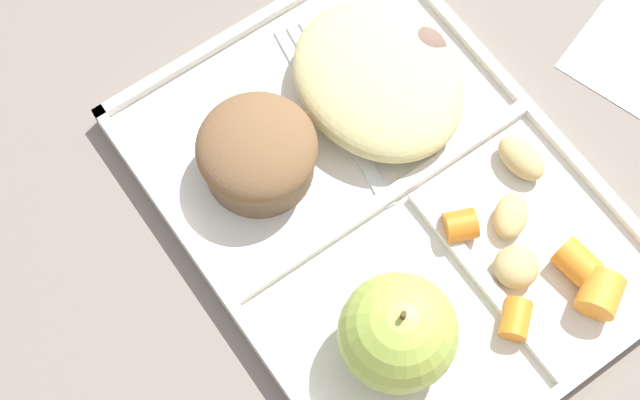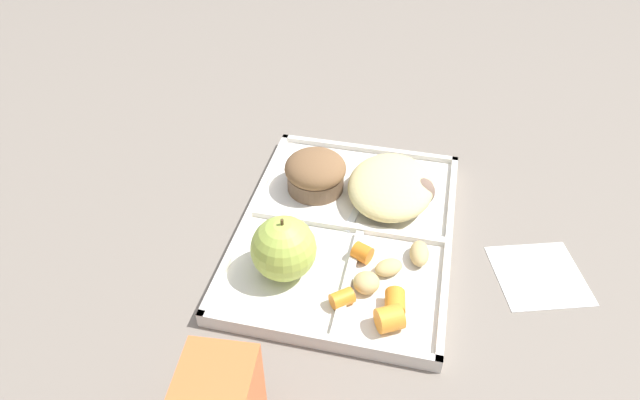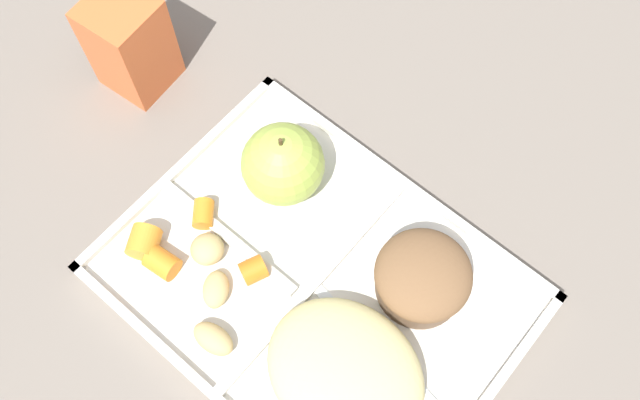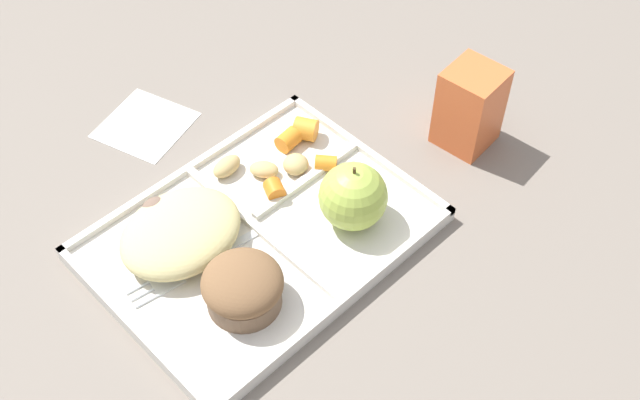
% 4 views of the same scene
% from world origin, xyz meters
% --- Properties ---
extents(ground, '(6.00, 6.00, 0.00)m').
position_xyz_m(ground, '(0.00, 0.00, 0.00)').
color(ground, slate).
extents(lunch_tray, '(0.35, 0.26, 0.02)m').
position_xyz_m(lunch_tray, '(-0.00, -0.00, 0.01)').
color(lunch_tray, silver).
rests_on(lunch_tray, ground).
extents(green_apple, '(0.08, 0.08, 0.08)m').
position_xyz_m(green_apple, '(-0.09, 0.06, 0.05)').
color(green_apple, '#A8C14C').
rests_on(green_apple, lunch_tray).
extents(bran_muffin, '(0.08, 0.08, 0.05)m').
position_xyz_m(bran_muffin, '(0.07, 0.06, 0.04)').
color(bran_muffin, brown).
rests_on(bran_muffin, lunch_tray).
extents(carrot_slice_tilted, '(0.03, 0.03, 0.02)m').
position_xyz_m(carrot_slice_tilted, '(-0.05, -0.03, 0.02)').
color(carrot_slice_tilted, orange).
rests_on(carrot_slice_tilted, lunch_tray).
extents(carrot_slice_back, '(0.03, 0.03, 0.02)m').
position_xyz_m(carrot_slice_back, '(-0.12, -0.02, 0.02)').
color(carrot_slice_back, orange).
rests_on(carrot_slice_back, lunch_tray).
extents(carrot_slice_small, '(0.03, 0.03, 0.02)m').
position_xyz_m(carrot_slice_small, '(-0.11, -0.08, 0.02)').
color(carrot_slice_small, orange).
rests_on(carrot_slice_small, lunch_tray).
extents(carrot_slice_near_corner, '(0.04, 0.04, 0.03)m').
position_xyz_m(carrot_slice_near_corner, '(-0.14, -0.07, 0.03)').
color(carrot_slice_near_corner, orange).
rests_on(carrot_slice_near_corner, lunch_tray).
extents(potato_chunk_small, '(0.03, 0.03, 0.02)m').
position_xyz_m(potato_chunk_small, '(-0.09, -0.04, 0.02)').
color(potato_chunk_small, tan).
rests_on(potato_chunk_small, lunch_tray).
extents(potato_chunk_wedge, '(0.04, 0.03, 0.02)m').
position_xyz_m(potato_chunk_wedge, '(-0.03, -0.09, 0.02)').
color(potato_chunk_wedge, tan).
rests_on(potato_chunk_wedge, lunch_tray).
extents(potato_chunk_large, '(0.04, 0.04, 0.02)m').
position_xyz_m(potato_chunk_large, '(-0.06, -0.06, 0.02)').
color(potato_chunk_large, tan).
rests_on(potato_chunk_large, lunch_tray).
extents(egg_noodle_pile, '(0.14, 0.11, 0.04)m').
position_xyz_m(egg_noodle_pile, '(0.07, -0.05, 0.03)').
color(egg_noodle_pile, '#D6C684').
rests_on(egg_noodle_pile, lunch_tray).
extents(meatball_side, '(0.04, 0.04, 0.04)m').
position_xyz_m(meatball_side, '(0.07, -0.04, 0.03)').
color(meatball_side, brown).
rests_on(meatball_side, lunch_tray).
extents(meatball_center, '(0.04, 0.04, 0.04)m').
position_xyz_m(meatball_center, '(0.07, -0.05, 0.03)').
color(meatball_center, '#755B4C').
rests_on(meatball_center, lunch_tray).
extents(plastic_fork, '(0.16, 0.04, 0.00)m').
position_xyz_m(plastic_fork, '(0.08, -0.01, 0.01)').
color(plastic_fork, silver).
rests_on(plastic_fork, lunch_tray).
extents(milk_carton, '(0.07, 0.07, 0.11)m').
position_xyz_m(milk_carton, '(-0.28, 0.06, 0.05)').
color(milk_carton, orange).
rests_on(milk_carton, ground).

